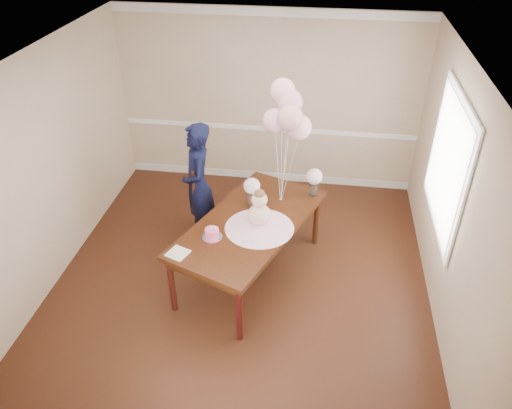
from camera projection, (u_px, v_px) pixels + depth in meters
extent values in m
cube|color=black|center=(241.00, 281.00, 6.15)|extent=(4.50, 5.00, 0.00)
cube|color=white|center=(237.00, 65.00, 4.66)|extent=(4.50, 5.00, 0.02)
cube|color=tan|center=(268.00, 101.00, 7.46)|extent=(4.50, 0.02, 2.70)
cube|color=tan|center=(175.00, 381.00, 3.34)|extent=(4.50, 0.02, 2.70)
cube|color=tan|center=(45.00, 173.00, 5.68)|extent=(0.02, 5.00, 2.70)
cube|color=tan|center=(454.00, 204.00, 5.13)|extent=(0.02, 5.00, 2.70)
cube|color=white|center=(268.00, 129.00, 7.71)|extent=(4.50, 0.02, 0.07)
cube|color=silver|center=(269.00, 12.00, 6.75)|extent=(4.50, 0.02, 0.12)
cube|color=silver|center=(267.00, 176.00, 8.17)|extent=(4.50, 0.02, 0.12)
cube|color=white|center=(448.00, 164.00, 5.44)|extent=(0.02, 1.66, 1.56)
cube|color=white|center=(446.00, 164.00, 5.44)|extent=(0.01, 1.50, 1.40)
cube|color=black|center=(250.00, 223.00, 5.85)|extent=(1.76, 2.35, 0.05)
cube|color=black|center=(250.00, 229.00, 5.90)|extent=(1.62, 2.21, 0.11)
cylinder|color=black|center=(172.00, 284.00, 5.56)|extent=(0.10, 0.10, 0.74)
cylinder|color=black|center=(239.00, 314.00, 5.19)|extent=(0.10, 0.10, 0.74)
cylinder|color=black|center=(258.00, 202.00, 6.96)|extent=(0.10, 0.10, 0.74)
cylinder|color=black|center=(316.00, 220.00, 6.59)|extent=(0.10, 0.10, 0.74)
cone|color=#F3B3DB|center=(259.00, 224.00, 5.71)|extent=(1.04, 1.04, 0.11)
sphere|color=#FEA0BC|center=(259.00, 214.00, 5.63)|extent=(0.25, 0.25, 0.25)
sphere|color=beige|center=(259.00, 200.00, 5.52)|extent=(0.18, 0.18, 0.18)
sphere|color=brown|center=(259.00, 195.00, 5.48)|extent=(0.13, 0.13, 0.13)
cylinder|color=silver|center=(212.00, 237.00, 5.58)|extent=(0.30, 0.30, 0.01)
cylinder|color=#F04B90|center=(212.00, 233.00, 5.55)|extent=(0.21, 0.21, 0.11)
sphere|color=white|center=(212.00, 228.00, 5.51)|extent=(0.03, 0.03, 0.03)
sphere|color=white|center=(215.00, 228.00, 5.52)|extent=(0.03, 0.03, 0.03)
cylinder|color=silver|center=(252.00, 199.00, 6.09)|extent=(0.14, 0.14, 0.17)
sphere|color=silver|center=(252.00, 186.00, 5.98)|extent=(0.20, 0.20, 0.20)
cylinder|color=silver|center=(313.00, 190.00, 6.27)|extent=(0.14, 0.14, 0.17)
sphere|color=#F7CFD8|center=(314.00, 177.00, 6.17)|extent=(0.20, 0.20, 0.20)
cube|color=silver|center=(178.00, 253.00, 5.34)|extent=(0.27, 0.27, 0.01)
cylinder|color=silver|center=(281.00, 200.00, 6.21)|extent=(0.05, 0.05, 0.02)
sphere|color=#EDA7C4|center=(275.00, 121.00, 5.67)|extent=(0.29, 0.29, 0.29)
sphere|color=#D798A3|center=(290.00, 118.00, 5.49)|extent=(0.29, 0.29, 0.29)
sphere|color=#E19FC0|center=(290.00, 102.00, 5.58)|extent=(0.29, 0.29, 0.29)
sphere|color=#F8AFC5|center=(283.00, 91.00, 5.58)|extent=(0.29, 0.29, 0.29)
sphere|color=#FFB4C7|center=(299.00, 127.00, 5.65)|extent=(0.29, 0.29, 0.29)
cylinder|color=white|center=(278.00, 168.00, 5.98)|extent=(0.09, 0.04, 0.88)
cylinder|color=white|center=(285.00, 167.00, 5.89)|extent=(0.08, 0.09, 0.98)
cylinder|color=white|center=(285.00, 160.00, 5.94)|extent=(0.06, 0.09, 1.09)
cylinder|color=white|center=(281.00, 154.00, 5.94)|extent=(0.04, 0.13, 1.19)
cylinder|color=white|center=(289.00, 171.00, 5.97)|extent=(0.17, 0.02, 0.82)
cube|color=black|center=(215.00, 205.00, 6.67)|extent=(0.49, 0.49, 0.05)
cylinder|color=#331D0E|center=(199.00, 228.00, 6.67)|extent=(0.04, 0.04, 0.47)
cylinder|color=#3A1A0F|center=(228.00, 230.00, 6.63)|extent=(0.04, 0.04, 0.47)
cylinder|color=black|center=(205.00, 212.00, 6.99)|extent=(0.04, 0.04, 0.47)
cylinder|color=#331D0E|center=(232.00, 214.00, 6.95)|extent=(0.04, 0.04, 0.47)
cylinder|color=#331A0E|center=(194.00, 192.00, 6.35)|extent=(0.04, 0.04, 0.61)
cylinder|color=#351A0E|center=(201.00, 177.00, 6.68)|extent=(0.04, 0.04, 0.61)
cube|color=#34170E|center=(198.00, 193.00, 6.59)|extent=(0.05, 0.43, 0.05)
cube|color=#3E1D11|center=(197.00, 181.00, 6.49)|extent=(0.05, 0.43, 0.05)
cube|color=black|center=(196.00, 170.00, 6.40)|extent=(0.05, 0.43, 0.05)
imported|color=black|center=(198.00, 185.00, 6.43)|extent=(0.59, 0.71, 1.69)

